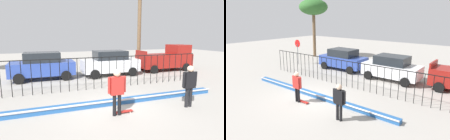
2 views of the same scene
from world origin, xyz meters
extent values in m
plane|color=#9E9991|center=(0.00, 0.00, 0.00)|extent=(60.00, 60.00, 0.00)
cube|color=#235699|center=(0.00, 0.49, 0.11)|extent=(11.00, 0.36, 0.22)
cylinder|color=#B2B2B7|center=(0.00, 0.31, 0.22)|extent=(11.00, 0.09, 0.09)
cylinder|color=black|center=(-4.67, 3.21, 0.92)|extent=(0.04, 0.04, 1.83)
cylinder|color=black|center=(-4.20, 3.21, 0.92)|extent=(0.04, 0.04, 1.83)
cylinder|color=black|center=(-3.73, 3.21, 0.92)|extent=(0.04, 0.04, 1.83)
cylinder|color=black|center=(-3.27, 3.21, 0.92)|extent=(0.04, 0.04, 1.83)
cylinder|color=black|center=(-2.80, 3.21, 0.92)|extent=(0.04, 0.04, 1.83)
cylinder|color=black|center=(-2.33, 3.21, 0.92)|extent=(0.04, 0.04, 1.83)
cylinder|color=black|center=(-1.87, 3.21, 0.92)|extent=(0.04, 0.04, 1.83)
cylinder|color=black|center=(-1.40, 3.21, 0.92)|extent=(0.04, 0.04, 1.83)
cylinder|color=black|center=(-0.93, 3.21, 0.92)|extent=(0.04, 0.04, 1.83)
cylinder|color=black|center=(-0.47, 3.21, 0.92)|extent=(0.04, 0.04, 1.83)
cylinder|color=black|center=(0.00, 3.21, 0.92)|extent=(0.04, 0.04, 1.83)
cylinder|color=black|center=(0.47, 3.21, 0.92)|extent=(0.04, 0.04, 1.83)
cylinder|color=black|center=(0.93, 3.21, 0.92)|extent=(0.04, 0.04, 1.83)
cylinder|color=black|center=(1.40, 3.21, 0.92)|extent=(0.04, 0.04, 1.83)
cylinder|color=black|center=(1.87, 3.21, 0.92)|extent=(0.04, 0.04, 1.83)
cylinder|color=black|center=(2.33, 3.21, 0.92)|extent=(0.04, 0.04, 1.83)
cylinder|color=black|center=(2.80, 3.21, 0.92)|extent=(0.04, 0.04, 1.83)
cylinder|color=black|center=(3.27, 3.21, 0.92)|extent=(0.04, 0.04, 1.83)
cylinder|color=black|center=(3.73, 3.21, 0.92)|extent=(0.04, 0.04, 1.83)
cylinder|color=black|center=(4.20, 3.21, 0.92)|extent=(0.04, 0.04, 1.83)
cylinder|color=black|center=(4.67, 3.21, 0.92)|extent=(0.04, 0.04, 1.83)
cylinder|color=black|center=(5.13, 3.21, 0.92)|extent=(0.04, 0.04, 1.83)
cylinder|color=black|center=(5.60, 3.21, 0.92)|extent=(0.04, 0.04, 1.83)
cylinder|color=black|center=(6.07, 3.21, 0.92)|extent=(0.04, 0.04, 1.83)
cylinder|color=black|center=(6.53, 3.21, 0.92)|extent=(0.04, 0.04, 1.83)
cylinder|color=black|center=(7.00, 3.21, 0.92)|extent=(0.04, 0.04, 1.83)
cube|color=black|center=(0.00, 3.21, 1.81)|extent=(14.00, 0.04, 0.04)
cylinder|color=black|center=(-0.26, -0.69, 0.42)|extent=(0.14, 0.14, 0.83)
cylinder|color=black|center=(-0.06, -0.69, 0.42)|extent=(0.14, 0.14, 0.83)
cube|color=#B22823|center=(-0.16, -0.69, 1.17)|extent=(0.51, 0.22, 0.69)
sphere|color=beige|center=(-0.16, -0.69, 1.65)|extent=(0.27, 0.27, 0.27)
cylinder|color=#B22823|center=(-0.47, -0.69, 1.21)|extent=(0.11, 0.11, 0.61)
cylinder|color=#B22823|center=(0.14, -0.69, 1.21)|extent=(0.11, 0.11, 0.61)
cube|color=#A51E19|center=(0.15, -0.58, 0.06)|extent=(0.80, 0.20, 0.02)
cylinder|color=silver|center=(0.42, -0.50, 0.03)|extent=(0.05, 0.03, 0.05)
cylinder|color=silver|center=(0.42, -0.65, 0.03)|extent=(0.05, 0.03, 0.05)
cylinder|color=silver|center=(-0.12, -0.50, 0.03)|extent=(0.05, 0.03, 0.05)
cylinder|color=silver|center=(-0.12, -0.65, 0.03)|extent=(0.05, 0.03, 0.05)
cylinder|color=black|center=(2.95, -0.92, 0.42)|extent=(0.14, 0.14, 0.84)
cylinder|color=black|center=(3.15, -0.92, 0.42)|extent=(0.14, 0.14, 0.84)
cube|color=black|center=(3.05, -0.92, 1.18)|extent=(0.51, 0.22, 0.69)
sphere|color=beige|center=(3.05, -0.92, 1.66)|extent=(0.27, 0.27, 0.27)
cylinder|color=black|center=(2.74, -0.92, 1.22)|extent=(0.11, 0.11, 0.62)
cylinder|color=black|center=(3.36, -0.92, 1.22)|extent=(0.11, 0.11, 0.62)
cube|color=#2D479E|center=(-2.67, 6.92, 0.79)|extent=(4.30, 1.90, 0.90)
cube|color=#1E2328|center=(-2.67, 6.92, 1.57)|extent=(2.37, 1.71, 0.66)
cylinder|color=black|center=(-1.20, 7.87, 0.34)|extent=(0.68, 0.22, 0.68)
cylinder|color=black|center=(-1.20, 5.97, 0.34)|extent=(0.68, 0.22, 0.68)
cylinder|color=black|center=(-4.13, 7.87, 0.34)|extent=(0.68, 0.22, 0.68)
cylinder|color=black|center=(-4.13, 5.97, 0.34)|extent=(0.68, 0.22, 0.68)
cube|color=silver|center=(2.22, 6.61, 0.79)|extent=(4.30, 1.90, 0.90)
cube|color=#1E2328|center=(2.22, 6.61, 1.57)|extent=(2.37, 1.71, 0.66)
cylinder|color=black|center=(3.68, 7.56, 0.34)|extent=(0.68, 0.22, 0.68)
cylinder|color=black|center=(3.68, 5.66, 0.34)|extent=(0.68, 0.22, 0.68)
cylinder|color=black|center=(0.75, 7.56, 0.34)|extent=(0.68, 0.22, 0.68)
cylinder|color=black|center=(0.75, 5.66, 0.34)|extent=(0.68, 0.22, 0.68)
cube|color=maroon|center=(7.38, 6.95, 0.89)|extent=(4.70, 1.90, 1.10)
cube|color=maroon|center=(8.83, 6.95, 1.84)|extent=(1.50, 1.75, 0.80)
cube|color=maroon|center=(5.09, 6.95, 1.62)|extent=(0.12, 1.75, 0.36)
cylinder|color=black|center=(8.98, 7.90, 0.34)|extent=(0.68, 0.22, 0.68)
cylinder|color=black|center=(8.98, 6.00, 0.34)|extent=(0.68, 0.22, 0.68)
cylinder|color=black|center=(5.78, 7.90, 0.34)|extent=(0.68, 0.22, 0.68)
cylinder|color=black|center=(5.78, 6.00, 0.34)|extent=(0.68, 0.22, 0.68)
cylinder|color=brown|center=(6.63, 10.22, 3.66)|extent=(0.36, 0.36, 7.31)
camera|label=1|loc=(-2.81, -7.19, 3.02)|focal=30.99mm
camera|label=2|loc=(8.51, -7.89, 4.77)|focal=33.10mm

